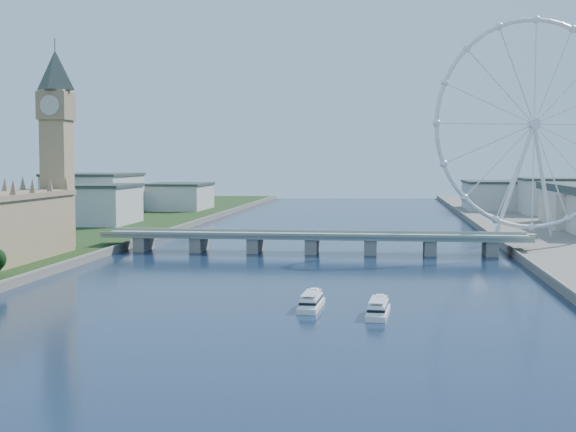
# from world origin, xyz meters

# --- Properties ---
(big_ben) EXTENTS (20.02, 20.02, 110.00)m
(big_ben) POSITION_xyz_m (-128.00, 278.00, 66.57)
(big_ben) COLOR tan
(big_ben) RESTS_ON ground
(westminster_bridge) EXTENTS (220.00, 22.00, 9.50)m
(westminster_bridge) POSITION_xyz_m (0.00, 300.00, 6.63)
(westminster_bridge) COLOR gray
(westminster_bridge) RESTS_ON ground
(london_eye) EXTENTS (113.60, 39.12, 124.30)m
(london_eye) POSITION_xyz_m (119.98, 355.08, 67.52)
(london_eye) COLOR silver
(london_eye) RESTS_ON ground
(city_skyline) EXTENTS (505.00, 280.00, 32.00)m
(city_skyline) POSITION_xyz_m (39.22, 560.08, 16.96)
(city_skyline) COLOR beige
(city_skyline) RESTS_ON ground
(tour_boat_near) EXTENTS (7.77, 25.99, 5.64)m
(tour_boat_near) POSITION_xyz_m (14.17, 143.90, 0.00)
(tour_boat_near) COLOR white
(tour_boat_near) RESTS_ON ground
(tour_boat_far) EXTENTS (8.17, 25.84, 5.58)m
(tour_boat_far) POSITION_xyz_m (35.79, 134.61, 0.00)
(tour_boat_far) COLOR white
(tour_boat_far) RESTS_ON ground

